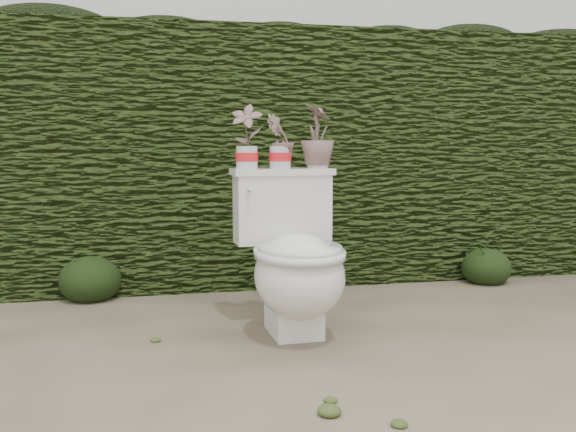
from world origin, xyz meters
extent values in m
plane|color=gray|center=(0.00, 0.00, 0.00)|extent=(60.00, 60.00, 0.00)
cube|color=#364B19|center=(0.00, 1.60, 0.80)|extent=(8.00, 1.00, 1.60)
cube|color=silver|center=(0.60, 6.00, 2.00)|extent=(8.00, 3.50, 4.00)
cube|color=silver|center=(-0.23, 0.19, 0.10)|extent=(0.23, 0.31, 0.20)
ellipsoid|color=silver|center=(-0.23, 0.09, 0.30)|extent=(0.43, 0.53, 0.39)
cube|color=silver|center=(-0.24, 0.41, 0.57)|extent=(0.48, 0.19, 0.34)
cube|color=silver|center=(-0.24, 0.41, 0.76)|extent=(0.51, 0.21, 0.03)
cylinder|color=silver|center=(-0.42, 0.31, 0.68)|extent=(0.02, 0.06, 0.02)
sphere|color=silver|center=(-0.42, 0.28, 0.68)|extent=(0.03, 0.03, 0.03)
imported|color=#247527|center=(-0.42, 0.41, 0.93)|extent=(0.19, 0.16, 0.30)
imported|color=#247527|center=(-0.25, 0.41, 0.90)|extent=(0.16, 0.14, 0.25)
imported|color=#247527|center=(-0.06, 0.42, 0.93)|extent=(0.19, 0.19, 0.31)
ellipsoid|color=#203211|center=(-1.23, 1.10, 0.14)|extent=(0.35, 0.35, 0.28)
ellipsoid|color=#203211|center=(-0.03, 1.01, 0.15)|extent=(0.38, 0.38, 0.31)
ellipsoid|color=#203211|center=(1.23, 1.01, 0.13)|extent=(0.31, 0.31, 0.25)
camera|label=1|loc=(-0.89, -2.69, 0.91)|focal=40.00mm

